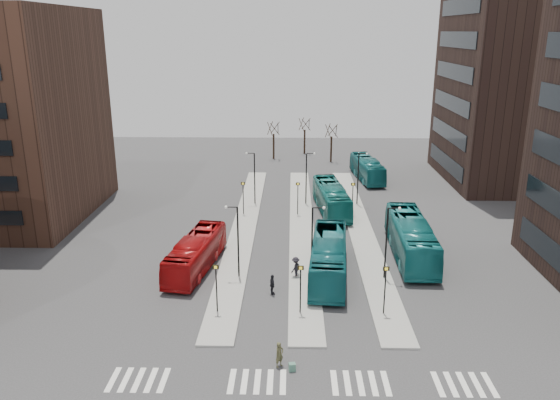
{
  "coord_description": "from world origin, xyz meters",
  "views": [
    {
      "loc": [
        0.94,
        -23.22,
        19.6
      ],
      "look_at": [
        -0.12,
        23.69,
        5.0
      ],
      "focal_mm": 35.0,
      "sensor_mm": 36.0,
      "label": 1
    }
  ],
  "objects_px": {
    "commuter_b": "(272,285)",
    "suitcase": "(292,367)",
    "teal_bus_a": "(329,258)",
    "commuter_c": "(296,267)",
    "traveller": "(279,355)",
    "red_bus": "(196,253)",
    "commuter_a": "(182,267)",
    "teal_bus_b": "(331,198)",
    "teal_bus_d": "(367,169)",
    "teal_bus_c": "(411,238)"
  },
  "relations": [
    {
      "from": "commuter_b",
      "to": "suitcase",
      "type": "bearing_deg",
      "value": 170.74
    },
    {
      "from": "teal_bus_a",
      "to": "commuter_c",
      "type": "height_order",
      "value": "teal_bus_a"
    },
    {
      "from": "traveller",
      "to": "suitcase",
      "type": "bearing_deg",
      "value": -74.08
    },
    {
      "from": "red_bus",
      "to": "commuter_a",
      "type": "relative_size",
      "value": 6.02
    },
    {
      "from": "teal_bus_b",
      "to": "commuter_b",
      "type": "bearing_deg",
      "value": -112.2
    },
    {
      "from": "teal_bus_b",
      "to": "commuter_c",
      "type": "height_order",
      "value": "teal_bus_b"
    },
    {
      "from": "teal_bus_d",
      "to": "traveller",
      "type": "bearing_deg",
      "value": -110.73
    },
    {
      "from": "traveller",
      "to": "commuter_b",
      "type": "xyz_separation_m",
      "value": [
        -0.78,
        9.54,
        -0.0
      ]
    },
    {
      "from": "commuter_a",
      "to": "commuter_b",
      "type": "height_order",
      "value": "commuter_a"
    },
    {
      "from": "teal_bus_c",
      "to": "commuter_a",
      "type": "relative_size",
      "value": 7.26
    },
    {
      "from": "suitcase",
      "to": "teal_bus_d",
      "type": "bearing_deg",
      "value": 65.77
    },
    {
      "from": "teal_bus_b",
      "to": "teal_bus_d",
      "type": "xyz_separation_m",
      "value": [
        5.86,
        14.17,
        -0.09
      ]
    },
    {
      "from": "red_bus",
      "to": "traveller",
      "type": "relative_size",
      "value": 6.47
    },
    {
      "from": "teal_bus_c",
      "to": "traveller",
      "type": "height_order",
      "value": "teal_bus_c"
    },
    {
      "from": "red_bus",
      "to": "traveller",
      "type": "xyz_separation_m",
      "value": [
        7.46,
        -14.07,
        -0.65
      ]
    },
    {
      "from": "commuter_a",
      "to": "commuter_c",
      "type": "xyz_separation_m",
      "value": [
        9.45,
        0.02,
        0.02
      ]
    },
    {
      "from": "teal_bus_c",
      "to": "commuter_a",
      "type": "distance_m",
      "value": 20.4
    },
    {
      "from": "teal_bus_b",
      "to": "traveller",
      "type": "xyz_separation_m",
      "value": [
        -5.13,
        -29.92,
        -0.78
      ]
    },
    {
      "from": "commuter_a",
      "to": "commuter_b",
      "type": "distance_m",
      "value": 8.22
    },
    {
      "from": "teal_bus_c",
      "to": "commuter_c",
      "type": "distance_m",
      "value": 11.42
    },
    {
      "from": "teal_bus_c",
      "to": "commuter_c",
      "type": "bearing_deg",
      "value": -153.91
    },
    {
      "from": "teal_bus_c",
      "to": "commuter_b",
      "type": "distance_m",
      "value": 14.48
    },
    {
      "from": "teal_bus_a",
      "to": "commuter_b",
      "type": "height_order",
      "value": "teal_bus_a"
    },
    {
      "from": "commuter_b",
      "to": "teal_bus_c",
      "type": "bearing_deg",
      "value": -75.67
    },
    {
      "from": "teal_bus_c",
      "to": "teal_bus_a",
      "type": "bearing_deg",
      "value": -148.64
    },
    {
      "from": "teal_bus_b",
      "to": "commuter_a",
      "type": "relative_size",
      "value": 6.52
    },
    {
      "from": "traveller",
      "to": "teal_bus_d",
      "type": "bearing_deg",
      "value": 32.35
    },
    {
      "from": "teal_bus_a",
      "to": "teal_bus_d",
      "type": "height_order",
      "value": "teal_bus_a"
    },
    {
      "from": "traveller",
      "to": "teal_bus_c",
      "type": "bearing_deg",
      "value": 12.87
    },
    {
      "from": "red_bus",
      "to": "teal_bus_c",
      "type": "relative_size",
      "value": 0.83
    },
    {
      "from": "teal_bus_b",
      "to": "commuter_c",
      "type": "bearing_deg",
      "value": -109.34
    },
    {
      "from": "suitcase",
      "to": "teal_bus_c",
      "type": "height_order",
      "value": "teal_bus_c"
    },
    {
      "from": "red_bus",
      "to": "teal_bus_d",
      "type": "bearing_deg",
      "value": 67.28
    },
    {
      "from": "commuter_b",
      "to": "red_bus",
      "type": "bearing_deg",
      "value": 37.81
    },
    {
      "from": "teal_bus_a",
      "to": "teal_bus_d",
      "type": "bearing_deg",
      "value": 82.1
    },
    {
      "from": "suitcase",
      "to": "traveller",
      "type": "height_order",
      "value": "traveller"
    },
    {
      "from": "teal_bus_a",
      "to": "teal_bus_c",
      "type": "bearing_deg",
      "value": 34.64
    },
    {
      "from": "suitcase",
      "to": "commuter_c",
      "type": "relative_size",
      "value": 0.28
    },
    {
      "from": "red_bus",
      "to": "commuter_a",
      "type": "xyz_separation_m",
      "value": [
        -0.95,
        -1.48,
        -0.59
      ]
    },
    {
      "from": "teal_bus_b",
      "to": "commuter_a",
      "type": "bearing_deg",
      "value": -134.03
    },
    {
      "from": "suitcase",
      "to": "red_bus",
      "type": "relative_size",
      "value": 0.05
    },
    {
      "from": "suitcase",
      "to": "teal_bus_a",
      "type": "xyz_separation_m",
      "value": [
        3.0,
        13.41,
        1.4
      ]
    },
    {
      "from": "teal_bus_d",
      "to": "commuter_a",
      "type": "distance_m",
      "value": 37.01
    },
    {
      "from": "commuter_c",
      "to": "teal_bus_b",
      "type": "bearing_deg",
      "value": -163.81
    },
    {
      "from": "suitcase",
      "to": "traveller",
      "type": "relative_size",
      "value": 0.31
    },
    {
      "from": "red_bus",
      "to": "teal_bus_c",
      "type": "distance_m",
      "value": 19.16
    },
    {
      "from": "traveller",
      "to": "commuter_a",
      "type": "xyz_separation_m",
      "value": [
        -8.41,
        12.58,
        0.06
      ]
    },
    {
      "from": "teal_bus_c",
      "to": "commuter_a",
      "type": "bearing_deg",
      "value": -164.83
    },
    {
      "from": "red_bus",
      "to": "commuter_a",
      "type": "height_order",
      "value": "red_bus"
    },
    {
      "from": "teal_bus_c",
      "to": "red_bus",
      "type": "bearing_deg",
      "value": -168.49
    }
  ]
}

